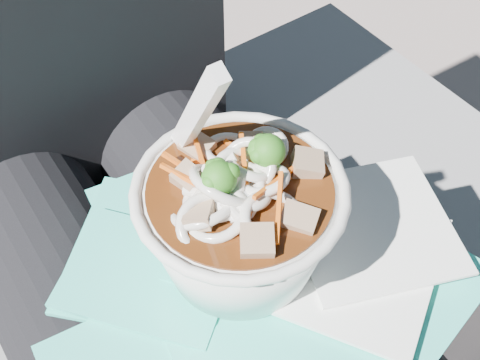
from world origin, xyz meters
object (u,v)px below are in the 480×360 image
plastic_bag (236,290)px  person_body (154,254)px  lap (205,336)px  udon_bowl (239,216)px  stone_ledge (158,359)px

plastic_bag → person_body: bearing=101.7°
lap → udon_bowl: bearing=2.6°
person_body → udon_bowl: (0.04, -0.09, 0.13)m
stone_ledge → udon_bowl: size_ratio=4.88×
stone_ledge → plastic_bag: bearing=-82.3°
lap → udon_bowl: size_ratio=2.34×
stone_ledge → plastic_bag: size_ratio=2.73×
lap → person_body: bearing=90.0°
stone_ledge → udon_bowl: bearing=-75.2°
plastic_bag → udon_bowl: size_ratio=1.79×
lap → udon_bowl: udon_bowl is taller
person_body → plastic_bag: bearing=-78.3°
stone_ledge → plastic_bag: (0.02, -0.17, 0.40)m
person_body → lap: bearing=-90.0°
lap → person_body: 0.09m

